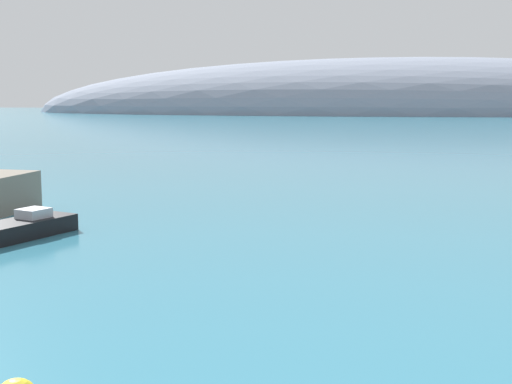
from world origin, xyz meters
TOP-DOWN VIEW (x-y plane):
  - distant_ridge at (20.10, 231.66)m, footprint 250.50×84.53m
  - motorboat_black_outer at (-9.63, 25.57)m, footprint 3.39×5.30m

SIDE VIEW (x-z plane):
  - distant_ridge at x=20.10m, z-range -17.93..17.93m
  - motorboat_black_outer at x=-9.63m, z-range -0.16..0.96m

